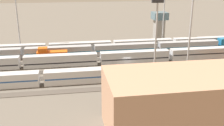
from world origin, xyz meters
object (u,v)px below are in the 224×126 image
(train_on_track_6, at_px, (123,73))
(train_on_track_1, at_px, (120,49))
(light_mast_1, at_px, (191,19))
(light_mast_2, at_px, (16,2))
(light_mast_3, at_px, (156,32))
(light_mast_0, at_px, (164,8))
(train_on_track_0, at_px, (109,46))
(train_on_track_2, at_px, (52,56))
(control_tower, at_px, (159,25))
(train_on_track_7, at_px, (183,76))
(train_on_track_3, at_px, (135,57))

(train_on_track_6, xyz_separation_m, train_on_track_1, (-3.96, -25.00, -0.01))
(light_mast_1, bearing_deg, light_mast_2, -40.44)
(light_mast_3, bearing_deg, light_mast_0, -112.15)
(train_on_track_0, relative_size, train_on_track_2, 13.90)
(light_mast_1, relative_size, control_tower, 2.20)
(train_on_track_1, bearing_deg, train_on_track_7, 111.04)
(train_on_track_1, height_order, light_mast_1, light_mast_1)
(train_on_track_2, xyz_separation_m, light_mast_3, (-26.65, 27.59, 12.97))
(train_on_track_7, xyz_separation_m, control_tower, (-8.34, -45.49, 5.39))
(train_on_track_3, xyz_separation_m, light_mast_1, (-8.00, 22.55, 15.97))
(train_on_track_7, relative_size, light_mast_3, 0.43)
(control_tower, bearing_deg, train_on_track_2, 24.88)
(control_tower, bearing_deg, train_on_track_6, 59.51)
(train_on_track_2, height_order, light_mast_1, light_mast_1)
(light_mast_0, xyz_separation_m, control_tower, (-0.97, -7.39, -7.90))
(train_on_track_3, distance_m, train_on_track_2, 27.81)
(train_on_track_2, distance_m, light_mast_1, 47.53)
(light_mast_2, bearing_deg, train_on_track_1, 168.07)
(train_on_track_2, relative_size, light_mast_0, 0.42)
(train_on_track_3, bearing_deg, light_mast_3, 88.22)
(train_on_track_2, height_order, light_mast_0, light_mast_0)
(light_mast_3, distance_m, control_tower, 51.73)
(train_on_track_1, bearing_deg, light_mast_0, -156.81)
(control_tower, bearing_deg, train_on_track_0, 24.30)
(train_on_track_6, xyz_separation_m, train_on_track_0, (-0.61, -30.00, -0.01))
(train_on_track_6, bearing_deg, train_on_track_0, -91.16)
(train_on_track_6, bearing_deg, light_mast_2, -45.44)
(train_on_track_0, bearing_deg, control_tower, -155.70)
(train_on_track_2, bearing_deg, train_on_track_3, 169.64)
(train_on_track_7, height_order, light_mast_0, light_mast_0)
(train_on_track_2, distance_m, train_on_track_1, 24.81)
(train_on_track_6, xyz_separation_m, light_mast_2, (32.12, -32.62, 16.83))
(light_mast_1, relative_size, light_mast_3, 1.22)
(train_on_track_3, xyz_separation_m, light_mast_0, (-15.86, -18.10, 13.45))
(train_on_track_7, distance_m, light_mast_0, 41.02)
(train_on_track_1, height_order, control_tower, control_tower)
(train_on_track_7, bearing_deg, train_on_track_0, -66.95)
(train_on_track_7, relative_size, control_tower, 0.78)
(train_on_track_7, xyz_separation_m, train_on_track_3, (8.49, -20.00, -0.16))
(train_on_track_7, bearing_deg, light_mast_1, 79.24)
(train_on_track_1, bearing_deg, light_mast_2, -11.93)
(light_mast_0, distance_m, control_tower, 10.86)
(train_on_track_0, height_order, light_mast_2, light_mast_2)
(light_mast_3, bearing_deg, train_on_track_1, -85.87)
(train_on_track_3, height_order, light_mast_1, light_mast_1)
(train_on_track_1, relative_size, control_tower, 8.92)
(train_on_track_7, distance_m, train_on_track_1, 32.14)
(train_on_track_3, height_order, light_mast_2, light_mast_2)
(train_on_track_2, distance_m, light_mast_2, 24.06)
(train_on_track_7, xyz_separation_m, light_mast_2, (47.63, -37.62, 16.75))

